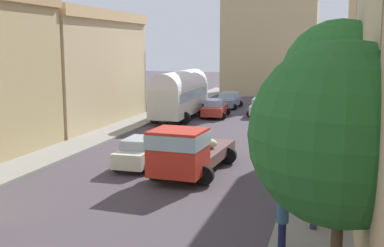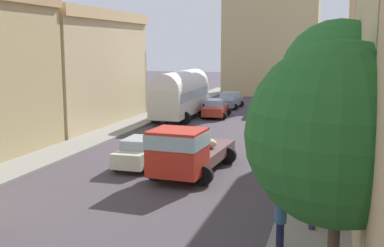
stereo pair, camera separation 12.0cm
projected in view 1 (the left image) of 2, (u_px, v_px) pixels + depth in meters
name	position (u px, v px, depth m)	size (l,w,h in m)	color
ground_plane	(216.00, 134.00, 33.40)	(154.00, 154.00, 0.00)	#463E46
sidewalk_left	(121.00, 128.00, 35.40)	(2.50, 70.00, 0.14)	gray
sidewalk_right	(323.00, 139.00, 31.37)	(2.50, 70.00, 0.14)	gray
building_left_2	(85.00, 68.00, 37.03)	(5.19, 13.53, 8.73)	tan
distant_church	(270.00, 35.00, 58.98)	(11.27, 7.27, 21.87)	tan
parked_bus_1	(180.00, 93.00, 39.98)	(3.44, 9.17, 4.02)	silver
cargo_truck_0	(188.00, 150.00, 22.33)	(3.40, 6.95, 2.46)	red
car_0	(262.00, 107.00, 42.06)	(2.47, 4.26, 1.52)	silver
car_1	(271.00, 97.00, 50.11)	(2.35, 4.35, 1.57)	#A83330
car_2	(140.00, 152.00, 24.25)	(2.21, 3.87, 1.49)	beige
car_3	(215.00, 108.00, 41.12)	(2.55, 4.19, 1.54)	#BA3523
car_4	(229.00, 100.00, 47.08)	(2.39, 4.40, 1.58)	gray
pedestrian_0	(282.00, 222.00, 13.89)	(0.48, 0.48, 1.82)	#191D47
pedestrian_1	(327.00, 143.00, 25.19)	(0.50, 0.50, 1.79)	#7F6B5C
pedestrian_2	(321.00, 119.00, 33.70)	(0.42, 0.42, 1.69)	#292652
pedestrian_3	(314.00, 202.00, 15.60)	(0.41, 0.41, 1.86)	#2B3050
roadside_tree_0	(342.00, 135.00, 10.50)	(4.17, 4.17, 6.27)	brown
roadside_tree_1	(340.00, 80.00, 16.77)	(4.22, 4.22, 7.05)	brown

